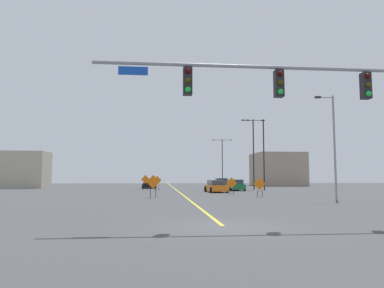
{
  "coord_description": "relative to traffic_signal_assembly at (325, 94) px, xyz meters",
  "views": [
    {
      "loc": [
        -2.37,
        -13.01,
        1.82
      ],
      "look_at": [
        0.91,
        21.63,
        5.0
      ],
      "focal_mm": 33.03,
      "sensor_mm": 36.0,
      "label": 1
    }
  ],
  "objects": [
    {
      "name": "ground",
      "position": [
        -4.09,
        0.02,
        -5.02
      ],
      "size": [
        157.51,
        157.51,
        0.0
      ],
      "primitive_type": "plane",
      "color": "#444447"
    },
    {
      "name": "traffic_signal_assembly",
      "position": [
        0.0,
        0.0,
        0.0
      ],
      "size": [
        14.29,
        0.44,
        6.7
      ],
      "color": "gray",
      "rests_on": "ground"
    },
    {
      "name": "construction_sign_left_shoulder",
      "position": [
        -6.91,
        17.2,
        -3.79
      ],
      "size": [
        1.17,
        0.17,
        1.93
      ],
      "color": "orange",
      "rests_on": "ground"
    },
    {
      "name": "street_lamp_mid_right",
      "position": [
        6.96,
        12.96,
        -0.59
      ],
      "size": [
        1.52,
        0.24,
        8.09
      ],
      "color": "gray",
      "rests_on": "ground"
    },
    {
      "name": "car_orange_passing",
      "position": [
        0.09,
        27.05,
        -4.36
      ],
      "size": [
        2.25,
        4.63,
        1.38
      ],
      "color": "orange",
      "rests_on": "ground"
    },
    {
      "name": "car_blue_far",
      "position": [
        2.68,
        38.37,
        -4.33
      ],
      "size": [
        2.12,
        3.89,
        1.52
      ],
      "color": "#1E389E",
      "rests_on": "ground"
    },
    {
      "name": "construction_sign_right_lane",
      "position": [
        0.8,
        21.84,
        -3.97
      ],
      "size": [
        1.11,
        0.25,
        1.7
      ],
      "color": "orange",
      "rests_on": "ground"
    },
    {
      "name": "car_black_near",
      "position": [
        -7.81,
        41.1,
        -4.38
      ],
      "size": [
        2.1,
        4.58,
        1.37
      ],
      "color": "black",
      "rests_on": "ground"
    },
    {
      "name": "roadside_building_east",
      "position": [
        16.26,
        52.99,
        -1.91
      ],
      "size": [
        8.73,
        8.94,
        6.22
      ],
      "color": "gray",
      "rests_on": "ground"
    },
    {
      "name": "roadside_building_west",
      "position": [
        -28.31,
        44.08,
        -2.21
      ],
      "size": [
        9.04,
        5.02,
        5.62
      ],
      "color": "#B2A893",
      "rests_on": "ground"
    },
    {
      "name": "street_lamp_far_left",
      "position": [
        6.41,
        33.93,
        0.54
      ],
      "size": [
        3.26,
        0.24,
        9.61
      ],
      "color": "black",
      "rests_on": "ground"
    },
    {
      "name": "construction_sign_left_lane",
      "position": [
        2.43,
        17.59,
        -3.98
      ],
      "size": [
        1.09,
        0.12,
        1.69
      ],
      "color": "orange",
      "rests_on": "ground"
    },
    {
      "name": "street_lamp_near_right",
      "position": [
        6.83,
        59.92,
        0.58
      ],
      "size": [
        4.13,
        0.24,
        9.56
      ],
      "color": "black",
      "rests_on": "ground"
    },
    {
      "name": "car_green_mid",
      "position": [
        3.24,
        31.55,
        -4.36
      ],
      "size": [
        2.08,
        4.32,
        1.39
      ],
      "color": "#196B38",
      "rests_on": "ground"
    },
    {
      "name": "construction_sign_right_shoulder",
      "position": [
        -8.21,
        34.92,
        -3.75
      ],
      "size": [
        1.14,
        0.33,
        1.99
      ],
      "color": "orange",
      "rests_on": "ground"
    },
    {
      "name": "construction_sign_median_far",
      "position": [
        -6.62,
        32.75,
        -3.84
      ],
      "size": [
        1.09,
        0.12,
        1.86
      ],
      "color": "orange",
      "rests_on": "ground"
    },
    {
      "name": "road_centre_stripe",
      "position": [
        -4.09,
        43.77,
        -5.02
      ],
      "size": [
        0.16,
        87.51,
        0.01
      ],
      "color": "yellow",
      "rests_on": "ground"
    },
    {
      "name": "street_lamp_far_right",
      "position": [
        7.19,
        32.35,
        0.14
      ],
      "size": [
        2.44,
        0.24,
        9.36
      ],
      "color": "black",
      "rests_on": "ground"
    }
  ]
}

